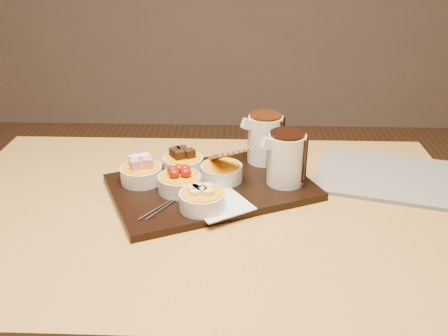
{
  "coord_description": "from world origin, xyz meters",
  "views": [
    {
      "loc": [
        0.08,
        -0.97,
        1.32
      ],
      "look_at": [
        0.04,
        0.08,
        0.81
      ],
      "focal_mm": 40.0,
      "sensor_mm": 36.0,
      "label": 1
    }
  ],
  "objects_px": {
    "dining_table": "(207,243)",
    "bowl_strawberries": "(180,183)",
    "pitcher_dark_chocolate": "(286,159)",
    "newspaper": "(385,176)",
    "serving_board": "(211,187)",
    "pitcher_milk_chocolate": "(265,139)"
  },
  "relations": [
    {
      "from": "newspaper",
      "to": "bowl_strawberries",
      "type": "bearing_deg",
      "value": -151.08
    },
    {
      "from": "bowl_strawberries",
      "to": "pitcher_dark_chocolate",
      "type": "height_order",
      "value": "pitcher_dark_chocolate"
    },
    {
      "from": "serving_board",
      "to": "pitcher_milk_chocolate",
      "type": "xyz_separation_m",
      "value": [
        0.13,
        0.14,
        0.07
      ]
    },
    {
      "from": "bowl_strawberries",
      "to": "pitcher_milk_chocolate",
      "type": "xyz_separation_m",
      "value": [
        0.2,
        0.17,
        0.04
      ]
    },
    {
      "from": "bowl_strawberries",
      "to": "newspaper",
      "type": "distance_m",
      "value": 0.52
    },
    {
      "from": "dining_table",
      "to": "serving_board",
      "type": "xyz_separation_m",
      "value": [
        0.01,
        0.08,
        0.11
      ]
    },
    {
      "from": "serving_board",
      "to": "bowl_strawberries",
      "type": "bearing_deg",
      "value": -176.42
    },
    {
      "from": "dining_table",
      "to": "pitcher_dark_chocolate",
      "type": "relative_size",
      "value": 9.85
    },
    {
      "from": "pitcher_milk_chocolate",
      "to": "pitcher_dark_chocolate",
      "type": "bearing_deg",
      "value": -94.4
    },
    {
      "from": "pitcher_dark_chocolate",
      "to": "pitcher_milk_chocolate",
      "type": "distance_m",
      "value": 0.13
    },
    {
      "from": "bowl_strawberries",
      "to": "pitcher_milk_chocolate",
      "type": "relative_size",
      "value": 0.82
    },
    {
      "from": "dining_table",
      "to": "newspaper",
      "type": "height_order",
      "value": "newspaper"
    },
    {
      "from": "bowl_strawberries",
      "to": "newspaper",
      "type": "bearing_deg",
      "value": 13.33
    },
    {
      "from": "serving_board",
      "to": "newspaper",
      "type": "height_order",
      "value": "serving_board"
    },
    {
      "from": "newspaper",
      "to": "dining_table",
      "type": "bearing_deg",
      "value": -144.62
    },
    {
      "from": "bowl_strawberries",
      "to": "pitcher_dark_chocolate",
      "type": "xyz_separation_m",
      "value": [
        0.25,
        0.05,
        0.04
      ]
    },
    {
      "from": "dining_table",
      "to": "serving_board",
      "type": "height_order",
      "value": "serving_board"
    },
    {
      "from": "dining_table",
      "to": "bowl_strawberries",
      "type": "bearing_deg",
      "value": 147.82
    },
    {
      "from": "dining_table",
      "to": "pitcher_dark_chocolate",
      "type": "height_order",
      "value": "pitcher_dark_chocolate"
    },
    {
      "from": "serving_board",
      "to": "pitcher_dark_chocolate",
      "type": "height_order",
      "value": "pitcher_dark_chocolate"
    },
    {
      "from": "pitcher_milk_chocolate",
      "to": "newspaper",
      "type": "xyz_separation_m",
      "value": [
        0.3,
        -0.05,
        -0.07
      ]
    },
    {
      "from": "pitcher_dark_chocolate",
      "to": "newspaper",
      "type": "xyz_separation_m",
      "value": [
        0.26,
        0.07,
        -0.07
      ]
    }
  ]
}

